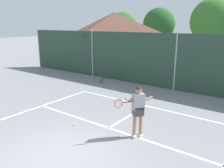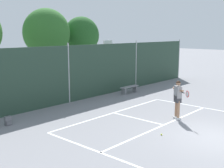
{
  "view_description": "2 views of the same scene",
  "coord_description": "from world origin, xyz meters",
  "views": [
    {
      "loc": [
        4.86,
        -3.89,
        3.88
      ],
      "look_at": [
        -0.83,
        3.81,
        1.34
      ],
      "focal_mm": 36.41,
      "sensor_mm": 36.0,
      "label": 1
    },
    {
      "loc": [
        -10.89,
        -4.12,
        4.08
      ],
      "look_at": [
        0.04,
        5.64,
        1.49
      ],
      "focal_mm": 46.62,
      "sensor_mm": 36.0,
      "label": 2
    }
  ],
  "objects": [
    {
      "name": "clubhouse_building",
      "position": [
        -7.28,
        12.85,
        2.52
      ],
      "size": [
        7.07,
        5.75,
        4.86
      ],
      "color": "beige",
      "rests_on": "ground"
    },
    {
      "name": "chainlink_fence",
      "position": [
        0.0,
        9.0,
        1.68
      ],
      "size": [
        26.09,
        0.09,
        3.51
      ],
      "color": "#284233",
      "rests_on": "ground"
    },
    {
      "name": "tennis_ball",
      "position": [
        -1.21,
        1.84,
        0.03
      ],
      "size": [
        0.07,
        0.07,
        0.07
      ],
      "primitive_type": "sphere",
      "color": "#CCE033",
      "rests_on": "ground"
    },
    {
      "name": "tennis_player",
      "position": [
        1.24,
        2.51,
        1.11
      ],
      "size": [
        0.8,
        1.26,
        1.85
      ],
      "color": "silver",
      "rests_on": "ground"
    },
    {
      "name": "court_markings",
      "position": [
        0.0,
        0.65,
        0.0
      ],
      "size": [
        8.3,
        11.1,
        0.01
      ],
      "color": "white",
      "rests_on": "ground"
    },
    {
      "name": "backpack_grey",
      "position": [
        -4.65,
        7.68,
        0.19
      ],
      "size": [
        0.29,
        0.26,
        0.46
      ],
      "color": "slate",
      "rests_on": "ground"
    },
    {
      "name": "ground_plane",
      "position": [
        0.0,
        0.0,
        0.0
      ],
      "size": [
        120.0,
        120.0,
        0.0
      ],
      "primitive_type": "plane",
      "color": "gray"
    }
  ]
}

